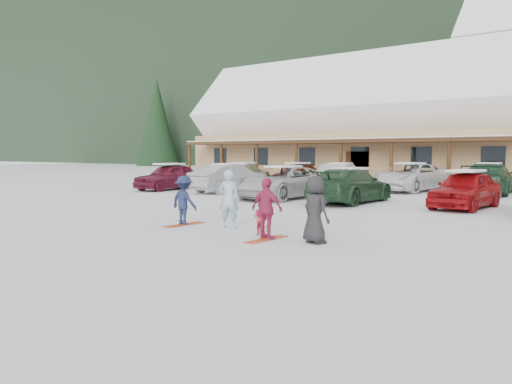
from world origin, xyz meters
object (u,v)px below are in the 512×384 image
Objects in this scene: day_lodge at (362,130)px; adult_skier at (229,199)px; child_navy at (184,201)px; parked_car_10 at (410,177)px; parked_car_4 at (466,189)px; parked_car_9 at (340,176)px; parked_car_11 at (489,179)px; parked_car_8 at (298,174)px; parked_car_7 at (244,173)px; child_magenta at (267,209)px; parked_car_0 at (169,177)px; parked_car_2 at (283,182)px; parked_car_3 at (350,186)px; parked_car_1 at (229,178)px; toddler_red at (261,218)px; bystander_dark at (315,210)px.

adult_skier is at bearing -72.34° from day_lodge.
parked_car_10 is (0.77, 16.52, 0.05)m from child_navy.
parked_car_9 is (-8.95, 7.24, 0.02)m from parked_car_4.
adult_skier reaches higher than parked_car_9.
parked_car_10 is at bearing -89.78° from child_navy.
parked_car_10 is (4.33, -0.23, 0.04)m from parked_car_9.
parked_car_11 is (3.86, 0.63, 0.01)m from parked_car_10.
parked_car_10 is 3.91m from parked_car_11.
parked_car_4 is at bearing -47.30° from parked_car_10.
parked_car_8 is at bearing -87.01° from adult_skier.
parked_car_7 is at bearing -53.93° from child_navy.
adult_skier is 2.19m from child_magenta.
parked_car_0 is at bearing 90.53° from parked_car_7.
parked_car_2 is at bearing -71.89° from child_navy.
child_navy is 8.83m from parked_car_3.
parked_car_1 is 13.36m from parked_car_11.
adult_skier is 1.54m from toddler_red.
parked_car_2 is (4.33, -1.32, -0.02)m from parked_car_1.
child_navy is at bearing 70.19° from parked_car_11.
toddler_red is 13.93m from parked_car_1.
parked_car_8 reaches higher than parked_car_7.
day_lodge is at bearing -77.84° from parked_car_9.
child_magenta is 0.36× the size of parked_car_4.
parked_car_1 is 7.79m from parked_car_3.
parked_car_2 is 1.19× the size of parked_car_9.
child_magenta is 17.28m from parked_car_10.
parked_car_11 is at bearing -69.37° from bystander_dark.
parked_car_2 is 7.81m from parked_car_4.
parked_car_1 is (0.65, -17.75, -3.19)m from day_lodge.
parked_car_1 is (3.87, 0.66, 0.02)m from parked_car_0.
parked_car_9 is (-4.93, 16.37, -0.08)m from adult_skier.
day_lodge is 10.92m from parked_car_8.
bystander_dark is at bearing -68.13° from parked_car_10.
parked_car_1 is 4.53m from parked_car_2.
parked_car_0 is (-3.22, -18.41, -3.21)m from day_lodge.
parked_car_10 is (3.16, 7.73, 0.03)m from parked_car_2.
bystander_dark is (4.50, -0.27, 0.07)m from child_navy.
parked_car_11 reaches higher than parked_car_1.
parked_car_1 is 1.03× the size of parked_car_9.
parked_car_2 is (-5.19, 8.85, 0.30)m from toddler_red.
parked_car_1 is at bearing -73.45° from adult_skier.
parked_car_0 reaches higher than parked_car_3.
bystander_dark is 0.35× the size of parked_car_9.
bystander_dark is at bearing 108.58° from parked_car_9.
parked_car_0 is at bearing 179.44° from parked_car_2.
parked_car_10 reaches higher than parked_car_2.
adult_skier is 1.43m from child_navy.
day_lodge is at bearing -95.55° from adult_skier.
parked_car_0 reaches higher than parked_car_8.
toddler_red is 0.56× the size of bystander_dark.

